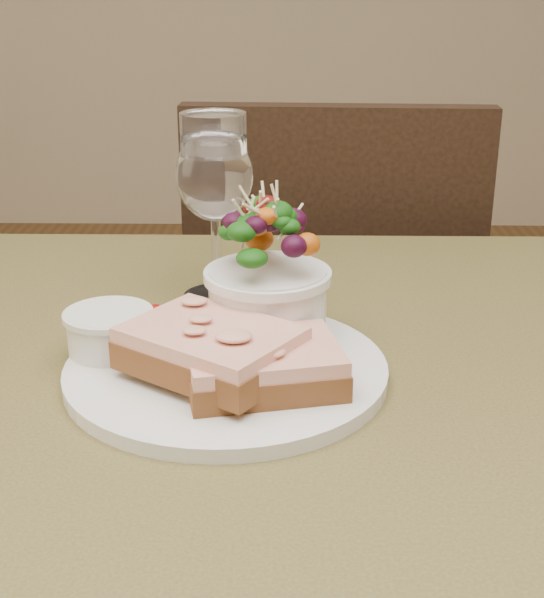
{
  "coord_description": "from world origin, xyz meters",
  "views": [
    {
      "loc": [
        0.02,
        -0.62,
        1.06
      ],
      "look_at": [
        0.01,
        0.03,
        0.81
      ],
      "focal_mm": 50.0,
      "sensor_mm": 36.0,
      "label": 1
    }
  ],
  "objects_px": {
    "chair_far": "(327,438)",
    "wine_glass": "(215,181)",
    "ramekin": "(109,329)",
    "sandwich_front": "(263,365)",
    "salad_bowl": "(268,272)",
    "dinner_plate": "(226,370)",
    "sandwich_back": "(211,348)",
    "cafe_table": "(258,482)"
  },
  "relations": [
    {
      "from": "sandwich_back",
      "to": "salad_bowl",
      "type": "distance_m",
      "value": 0.1
    },
    {
      "from": "salad_bowl",
      "to": "ramekin",
      "type": "bearing_deg",
      "value": -164.97
    },
    {
      "from": "sandwich_front",
      "to": "sandwich_back",
      "type": "bearing_deg",
      "value": 150.56
    },
    {
      "from": "ramekin",
      "to": "dinner_plate",
      "type": "bearing_deg",
      "value": -13.39
    },
    {
      "from": "cafe_table",
      "to": "ramekin",
      "type": "relative_size",
      "value": 11.37
    },
    {
      "from": "dinner_plate",
      "to": "sandwich_front",
      "type": "xyz_separation_m",
      "value": [
        0.03,
        -0.04,
        0.02
      ]
    },
    {
      "from": "dinner_plate",
      "to": "ramekin",
      "type": "relative_size",
      "value": 3.79
    },
    {
      "from": "ramekin",
      "to": "sandwich_front",
      "type": "bearing_deg",
      "value": -24.59
    },
    {
      "from": "chair_far",
      "to": "sandwich_front",
      "type": "distance_m",
      "value": 0.86
    },
    {
      "from": "sandwich_front",
      "to": "salad_bowl",
      "type": "bearing_deg",
      "value": 76.33
    },
    {
      "from": "salad_bowl",
      "to": "wine_glass",
      "type": "distance_m",
      "value": 0.14
    },
    {
      "from": "cafe_table",
      "to": "ramekin",
      "type": "distance_m",
      "value": 0.18
    },
    {
      "from": "chair_far",
      "to": "ramekin",
      "type": "bearing_deg",
      "value": 73.31
    },
    {
      "from": "cafe_table",
      "to": "chair_far",
      "type": "height_order",
      "value": "chair_far"
    },
    {
      "from": "chair_far",
      "to": "salad_bowl",
      "type": "bearing_deg",
      "value": 84.1
    },
    {
      "from": "dinner_plate",
      "to": "sandwich_back",
      "type": "xyz_separation_m",
      "value": [
        -0.01,
        -0.02,
        0.03
      ]
    },
    {
      "from": "dinner_plate",
      "to": "salad_bowl",
      "type": "xyz_separation_m",
      "value": [
        0.03,
        0.06,
        0.07
      ]
    },
    {
      "from": "chair_far",
      "to": "dinner_plate",
      "type": "distance_m",
      "value": 0.82
    },
    {
      "from": "dinner_plate",
      "to": "chair_far",
      "type": "bearing_deg",
      "value": 79.43
    },
    {
      "from": "salad_bowl",
      "to": "cafe_table",
      "type": "bearing_deg",
      "value": -97.18
    },
    {
      "from": "chair_far",
      "to": "sandwich_front",
      "type": "xyz_separation_m",
      "value": [
        -0.09,
        -0.7,
        0.48
      ]
    },
    {
      "from": "chair_far",
      "to": "sandwich_back",
      "type": "xyz_separation_m",
      "value": [
        -0.13,
        -0.69,
        0.49
      ]
    },
    {
      "from": "ramekin",
      "to": "salad_bowl",
      "type": "relative_size",
      "value": 0.55
    },
    {
      "from": "salad_bowl",
      "to": "wine_glass",
      "type": "height_order",
      "value": "wine_glass"
    },
    {
      "from": "ramekin",
      "to": "wine_glass",
      "type": "distance_m",
      "value": 0.2
    },
    {
      "from": "chair_far",
      "to": "ramekin",
      "type": "height_order",
      "value": "chair_far"
    },
    {
      "from": "dinner_plate",
      "to": "ramekin",
      "type": "height_order",
      "value": "ramekin"
    },
    {
      "from": "salad_bowl",
      "to": "wine_glass",
      "type": "relative_size",
      "value": 0.73
    },
    {
      "from": "dinner_plate",
      "to": "sandwich_back",
      "type": "distance_m",
      "value": 0.04
    },
    {
      "from": "sandwich_back",
      "to": "ramekin",
      "type": "relative_size",
      "value": 2.3
    },
    {
      "from": "sandwich_front",
      "to": "sandwich_back",
      "type": "distance_m",
      "value": 0.04
    },
    {
      "from": "cafe_table",
      "to": "ramekin",
      "type": "xyz_separation_m",
      "value": [
        -0.13,
        0.03,
        0.13
      ]
    },
    {
      "from": "cafe_table",
      "to": "sandwich_back",
      "type": "bearing_deg",
      "value": -147.31
    },
    {
      "from": "ramekin",
      "to": "chair_far",
      "type": "bearing_deg",
      "value": 70.67
    },
    {
      "from": "wine_glass",
      "to": "sandwich_front",
      "type": "bearing_deg",
      "value": -76.16
    },
    {
      "from": "sandwich_back",
      "to": "salad_bowl",
      "type": "height_order",
      "value": "salad_bowl"
    },
    {
      "from": "salad_bowl",
      "to": "chair_far",
      "type": "bearing_deg",
      "value": 81.45
    },
    {
      "from": "sandwich_front",
      "to": "sandwich_back",
      "type": "relative_size",
      "value": 0.84
    },
    {
      "from": "sandwich_back",
      "to": "cafe_table",
      "type": "bearing_deg",
      "value": 67.4
    },
    {
      "from": "sandwich_back",
      "to": "salad_bowl",
      "type": "xyz_separation_m",
      "value": [
        0.04,
        0.08,
        0.03
      ]
    },
    {
      "from": "chair_far",
      "to": "wine_glass",
      "type": "height_order",
      "value": "wine_glass"
    },
    {
      "from": "chair_far",
      "to": "salad_bowl",
      "type": "height_order",
      "value": "chair_far"
    }
  ]
}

